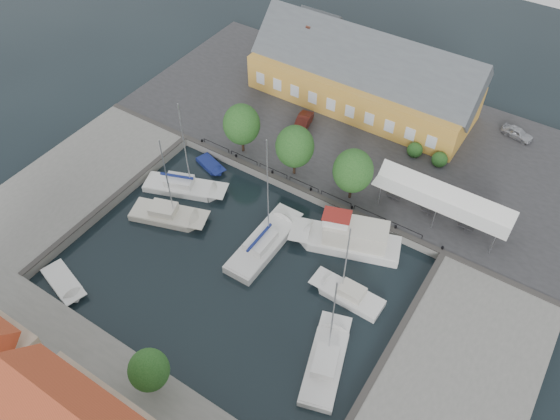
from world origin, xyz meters
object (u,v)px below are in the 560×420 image
west_boat_b (168,216)px  center_sailboat (263,245)px  east_boat_b (348,296)px  warehouse (360,76)px  car_red (303,123)px  trawler (349,239)px  west_boat_a (184,188)px  launch_nw (211,166)px  launch_sw (64,283)px  tent_canopy (443,199)px  east_boat_c (325,363)px  car_silver (518,133)px

west_boat_b → center_sailboat: bearing=11.1°
east_boat_b → warehouse: bearing=116.1°
warehouse → east_boat_b: size_ratio=2.87×
car_red → center_sailboat: size_ratio=0.31×
center_sailboat → trawler: (7.14, 4.87, 0.65)m
west_boat_a → launch_nw: 4.65m
east_boat_b → launch_sw: (-23.45, -13.39, -0.17)m
center_sailboat → car_red: bearing=109.1°
tent_canopy → east_boat_c: east_boat_c is taller
center_sailboat → launch_sw: (-13.42, -14.05, -0.27)m
car_silver → car_red: bearing=130.8°
center_sailboat → launch_nw: 13.66m
launch_sw → car_silver: bearing=55.9°
east_boat_b → car_red: bearing=131.5°
trawler → launch_nw: 19.15m
warehouse → launch_sw: size_ratio=4.79×
car_silver → west_boat_b: west_boat_b is taller
trawler → west_boat_a: bearing=-171.7°
east_boat_c → west_boat_b: west_boat_b is taller
car_red → launch_nw: (-5.82, -10.87, -1.62)m
center_sailboat → tent_canopy: bearing=43.2°
east_boat_c → west_boat_b: (-22.41, 5.64, 0.00)m
warehouse → east_boat_c: bearing=-66.5°
center_sailboat → launch_sw: 19.43m
car_red → west_boat_b: size_ratio=0.38×
west_boat_b → launch_sw: 12.22m
car_red → center_sailboat: (6.08, -17.57, -1.35)m
warehouse → launch_nw: bearing=-113.7°
tent_canopy → west_boat_a: 27.76m
west_boat_a → launch_nw: (0.18, 4.64, -0.18)m
east_boat_c → launch_sw: 25.83m
warehouse → east_boat_c: size_ratio=2.52×
car_silver → trawler: size_ratio=0.33×
center_sailboat → warehouse: bearing=96.9°
west_boat_a → trawler: bearing=8.3°
car_red → launch_nw: 12.43m
tent_canopy → east_boat_c: bearing=-94.9°
center_sailboat → launch_nw: center_sailboat is taller
car_red → launch_nw: size_ratio=1.00×
west_boat_b → east_boat_c: bearing=-14.1°
trawler → warehouse: bearing=115.6°
trawler → east_boat_c: (4.50, -12.63, -0.76)m
east_boat_b → west_boat_a: west_boat_a is taller
center_sailboat → west_boat_b: center_sailboat is taller
trawler → launch_sw: trawler is taller
car_silver → car_red: (-22.47, -12.33, 0.07)m
east_boat_c → car_red: bearing=125.0°
east_boat_c → west_boat_a: 25.67m
west_boat_b → launch_sw: bearing=-102.5°
west_boat_a → west_boat_b: bearing=-72.7°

